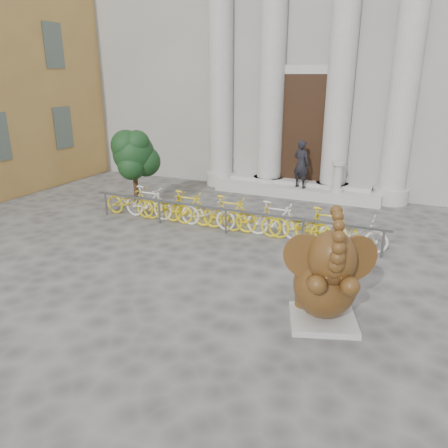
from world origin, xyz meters
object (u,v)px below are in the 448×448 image
at_px(elephant_statue, 326,281).
at_px(tree, 134,155).
at_px(bike_rack, 229,214).
at_px(pedestrian, 301,164).

distance_m(elephant_statue, tree, 8.37).
relative_size(bike_rack, pedestrian, 5.13).
xyz_separation_m(elephant_statue, pedestrian, (-2.62, 8.07, 0.37)).
distance_m(bike_rack, pedestrian, 4.43).
bearing_deg(pedestrian, elephant_statue, 127.80).
bearing_deg(tree, elephant_statue, -32.03).
bearing_deg(pedestrian, tree, 59.34).
bearing_deg(elephant_statue, bike_rack, 113.54).
relative_size(elephant_statue, tree, 0.89).
distance_m(bike_rack, tree, 3.85).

